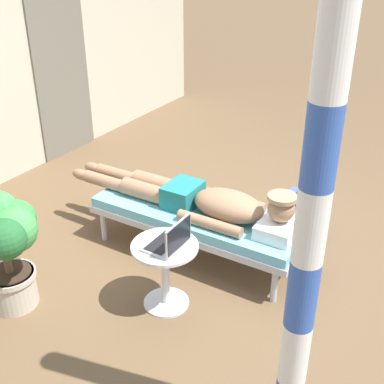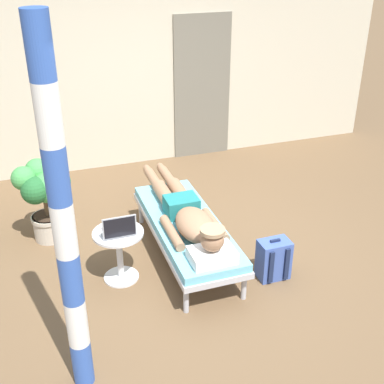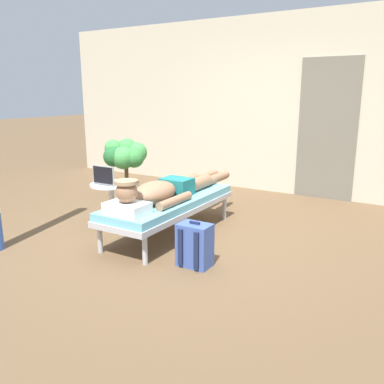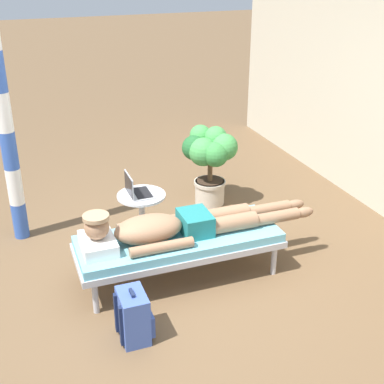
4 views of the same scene
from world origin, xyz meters
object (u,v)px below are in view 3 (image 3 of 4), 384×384
(person_reclining, at_px, (167,190))
(side_table, at_px, (112,198))
(backpack, at_px, (195,245))
(potted_plant, at_px, (126,162))
(laptop, at_px, (108,179))
(lounge_chair, at_px, (169,204))

(person_reclining, relative_size, side_table, 4.15)
(backpack, bearing_deg, potted_plant, 144.50)
(laptop, relative_size, backpack, 0.73)
(lounge_chair, xyz_separation_m, laptop, (-0.72, -0.19, 0.24))
(lounge_chair, relative_size, person_reclining, 0.85)
(side_table, relative_size, potted_plant, 0.57)
(laptop, bearing_deg, lounge_chair, 15.18)
(person_reclining, height_order, laptop, laptop)
(person_reclining, xyz_separation_m, backpack, (0.68, -0.55, -0.32))
(lounge_chair, height_order, laptop, laptop)
(laptop, bearing_deg, potted_plant, 119.74)
(lounge_chair, distance_m, backpack, 0.92)
(potted_plant, bearing_deg, person_reclining, -33.51)
(laptop, bearing_deg, person_reclining, 11.74)
(lounge_chair, relative_size, backpack, 4.33)
(person_reclining, distance_m, laptop, 0.74)
(potted_plant, bearing_deg, backpack, -35.50)
(person_reclining, xyz_separation_m, side_table, (-0.72, -0.10, -0.16))
(person_reclining, bearing_deg, side_table, -172.23)
(potted_plant, bearing_deg, laptop, -60.26)
(side_table, relative_size, laptop, 1.69)
(person_reclining, bearing_deg, lounge_chair, 90.00)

